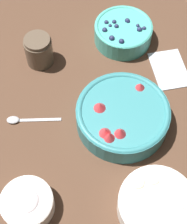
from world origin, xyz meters
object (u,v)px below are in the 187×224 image
bowl_blueberries (123,31)px  jar_chocolate (39,51)px  bowl_cream (27,203)px  bowl_strawberries (122,115)px  bowl_bananas (157,205)px

bowl_blueberries → jar_chocolate: size_ratio=1.88×
bowl_cream → bowl_blueberries: bearing=-34.7°
bowl_blueberries → bowl_strawberries: bearing=167.3°
bowl_blueberries → bowl_cream: bowl_blueberries is taller
bowl_blueberries → jar_chocolate: bearing=98.4°
bowl_strawberries → bowl_bananas: size_ratio=1.35×
bowl_strawberries → bowl_blueberries: (0.27, -0.06, -0.00)m
bowl_bananas → bowl_blueberries: bearing=-3.9°
bowl_strawberries → bowl_blueberries: 0.28m
bowl_strawberries → bowl_bananas: bearing=-173.3°
bowl_strawberries → bowl_cream: (-0.18, 0.25, -0.01)m
bowl_strawberries → jar_chocolate: 0.30m
bowl_bananas → bowl_cream: 0.28m
bowl_cream → jar_chocolate: jar_chocolate is taller
bowl_strawberries → bowl_cream: 0.31m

